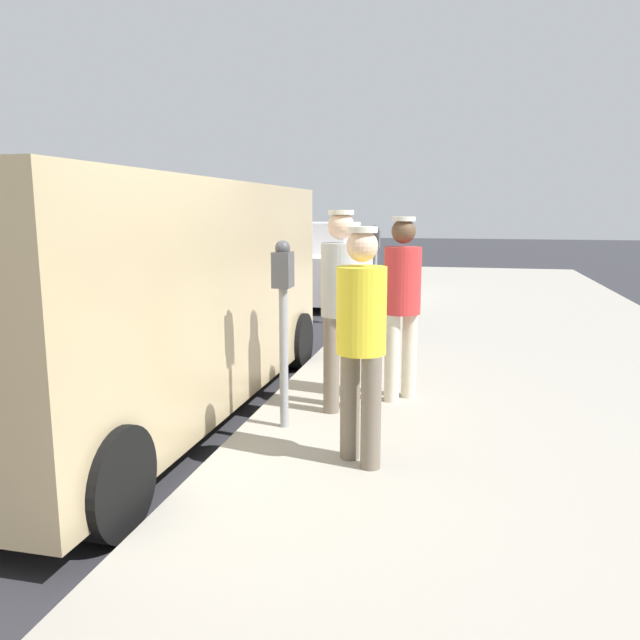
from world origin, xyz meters
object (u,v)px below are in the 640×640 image
object	(u,v)px
pedestrian_in_gray	(341,297)
parked_van	(138,293)
parking_meter_far	(375,255)
pedestrian_in_red	(402,297)
parking_meter_near	(283,302)
pedestrian_in_yellow	(361,332)
parked_sedan_ahead	(317,265)

from	to	relation	value
pedestrian_in_gray	parked_van	size ratio (longest dim) A/B	0.34
parking_meter_far	pedestrian_in_red	world-z (taller)	pedestrian_in_red
parking_meter_near	pedestrian_in_yellow	distance (m)	0.94
pedestrian_in_yellow	pedestrian_in_red	bearing A→B (deg)	85.37
pedestrian_in_gray	parked_van	xyz separation A→B (m)	(-1.86, -0.13, -0.01)
pedestrian_in_red	parked_van	distance (m)	2.42
pedestrian_in_gray	parked_sedan_ahead	world-z (taller)	pedestrian_in_gray
parked_van	parked_sedan_ahead	distance (m)	7.92
parking_meter_far	parked_sedan_ahead	distance (m)	3.40
parking_meter_near	parking_meter_far	size ratio (longest dim) A/B	1.00
parking_meter_far	pedestrian_in_gray	distance (m)	4.85
parking_meter_near	parked_van	xyz separation A→B (m)	(-1.50, 0.42, -0.03)
parking_meter_near	pedestrian_in_red	distance (m)	1.30
parking_meter_near	pedestrian_in_gray	xyz separation A→B (m)	(0.36, 0.55, -0.02)
pedestrian_in_red	parked_van	bearing A→B (deg)	-166.56
parking_meter_far	pedestrian_in_yellow	world-z (taller)	pedestrian_in_yellow
parking_meter_far	pedestrian_in_red	size ratio (longest dim) A/B	0.90
parking_meter_far	pedestrian_in_gray	size ratio (longest dim) A/B	0.87
parked_sedan_ahead	parking_meter_far	bearing A→B (deg)	-60.80
parked_sedan_ahead	pedestrian_in_yellow	bearing A→B (deg)	-75.15
parking_meter_near	pedestrian_in_red	size ratio (longest dim) A/B	0.90
parking_meter_near	parked_sedan_ahead	bearing A→B (deg)	101.17
parking_meter_far	parked_van	xyz separation A→B (m)	(-1.50, -4.97, -0.03)
pedestrian_in_yellow	parking_meter_near	bearing A→B (deg)	140.28
pedestrian_in_red	pedestrian_in_yellow	xyz separation A→B (m)	(-0.13, -1.58, -0.03)
pedestrian_in_gray	parked_van	bearing A→B (deg)	-176.04
parking_meter_far	parked_sedan_ahead	world-z (taller)	parking_meter_far
parked_van	parked_sedan_ahead	world-z (taller)	parked_van
parked_van	parking_meter_near	bearing A→B (deg)	-15.60
pedestrian_in_gray	parked_van	distance (m)	1.86
parking_meter_near	pedestrian_in_gray	world-z (taller)	pedestrian_in_gray
pedestrian_in_red	parking_meter_far	bearing A→B (deg)	100.93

